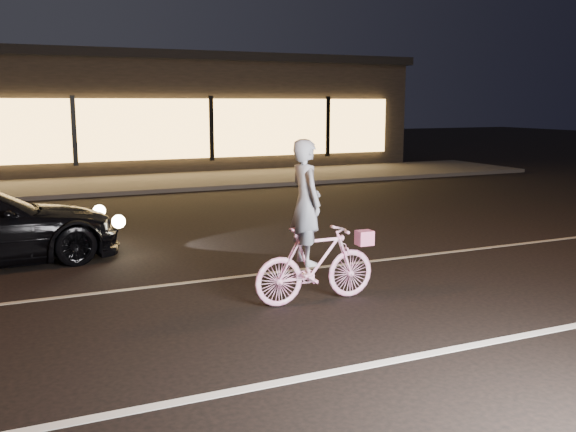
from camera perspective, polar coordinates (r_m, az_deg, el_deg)
name	(u,v)px	position (r m, az deg, el deg)	size (l,w,h in m)	color
ground	(227,329)	(7.25, -5.43, -10.01)	(90.00, 90.00, 0.00)	black
lane_stripe_near	(281,382)	(5.95, -0.62, -14.55)	(60.00, 0.12, 0.01)	silver
lane_stripe_far	(181,283)	(9.08, -9.52, -5.92)	(60.00, 0.10, 0.01)	gray
sidewalk	(84,186)	(19.73, -17.70, 2.54)	(30.00, 4.00, 0.12)	#383533
storefront	(61,111)	(25.52, -19.53, 8.75)	(25.40, 8.42, 4.20)	black
cyclist	(313,246)	(7.97, 2.24, -2.65)	(1.63, 0.56, 2.05)	#FF4EB0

